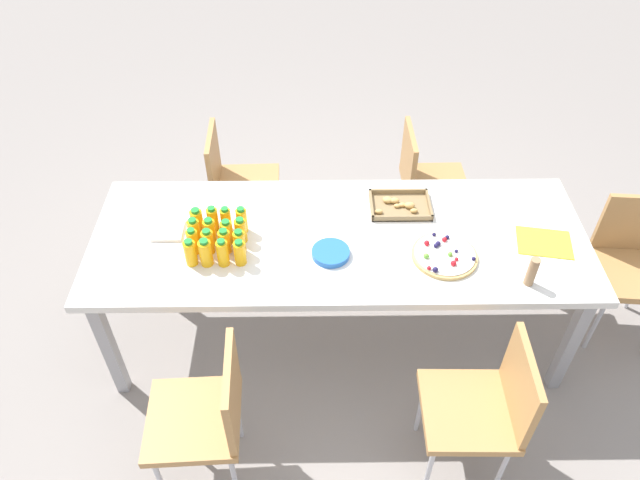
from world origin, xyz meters
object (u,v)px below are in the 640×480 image
(party_table, at_px, (339,245))
(chair_near_left, at_px, (208,412))
(juice_bottle_8, at_px, (194,231))
(chair_end, at_px, (632,258))
(juice_bottle_9, at_px, (210,231))
(juice_bottle_2, at_px, (223,253))
(juice_bottle_0, at_px, (190,253))
(juice_bottle_12, at_px, (197,221))
(plate_stack, at_px, (331,253))
(juice_bottle_6, at_px, (225,242))
(juice_bottle_1, at_px, (206,253))
(napkin_stack, at_px, (168,231))
(juice_bottle_14, at_px, (226,220))
(chair_far_left, at_px, (235,180))
(chair_near_right, at_px, (486,405))
(snack_tray, at_px, (399,205))
(juice_bottle_3, at_px, (240,253))
(juice_bottle_13, at_px, (213,220))
(juice_bottle_5, at_px, (208,242))
(chair_far_right, at_px, (425,178))
(fruit_pizza, at_px, (444,255))
(juice_bottle_15, at_px, (242,220))
(juice_bottle_11, at_px, (241,230))
(paper_folder, at_px, (544,242))
(juice_bottle_4, at_px, (193,241))
(juice_bottle_7, at_px, (239,243))
(cardboard_tube, at_px, (532,272))
(juice_bottle_10, at_px, (227,232))

(party_table, height_order, chair_near_left, chair_near_left)
(juice_bottle_8, bearing_deg, chair_end, 2.78)
(juice_bottle_8, distance_m, juice_bottle_9, 0.08)
(juice_bottle_2, bearing_deg, juice_bottle_0, 178.39)
(juice_bottle_12, bearing_deg, plate_stack, -14.99)
(juice_bottle_6, bearing_deg, juice_bottle_1, -134.82)
(napkin_stack, bearing_deg, chair_near_left, -72.51)
(chair_near_left, height_order, juice_bottle_14, juice_bottle_14)
(chair_far_left, bearing_deg, napkin_stack, -19.07)
(chair_near_right, distance_m, juice_bottle_2, 1.35)
(juice_bottle_14, distance_m, snack_tray, 0.89)
(juice_bottle_12, xyz_separation_m, juice_bottle_14, (0.14, 0.01, 0.00))
(chair_end, distance_m, juice_bottle_3, 2.10)
(juice_bottle_12, height_order, juice_bottle_13, juice_bottle_13)
(juice_bottle_5, height_order, juice_bottle_12, juice_bottle_12)
(chair_far_right, distance_m, fruit_pizza, 0.99)
(chair_far_right, bearing_deg, juice_bottle_14, -57.27)
(juice_bottle_15, xyz_separation_m, snack_tray, (0.80, 0.17, -0.06))
(juice_bottle_0, bearing_deg, party_table, 14.33)
(juice_bottle_9, distance_m, juice_bottle_11, 0.15)
(juice_bottle_15, relative_size, paper_folder, 0.57)
(party_table, bearing_deg, chair_end, 3.06)
(juice_bottle_4, xyz_separation_m, plate_stack, (0.65, -0.03, -0.05))
(chair_end, xyz_separation_m, snack_tray, (-1.27, 0.13, 0.27))
(juice_bottle_8, bearing_deg, juice_bottle_15, 17.75)
(plate_stack, bearing_deg, juice_bottle_4, 177.29)
(juice_bottle_7, bearing_deg, juice_bottle_9, 151.65)
(juice_bottle_8, xyz_separation_m, juice_bottle_14, (0.15, 0.08, 0.00))
(napkin_stack, distance_m, cardboard_tube, 1.74)
(juice_bottle_8, bearing_deg, paper_folder, -1.14)
(juice_bottle_0, xyz_separation_m, plate_stack, (0.65, 0.05, -0.05))
(party_table, distance_m, juice_bottle_8, 0.72)
(juice_bottle_6, bearing_deg, juice_bottle_2, -89.85)
(juice_bottle_6, bearing_deg, juice_bottle_15, 64.68)
(plate_stack, height_order, paper_folder, plate_stack)
(juice_bottle_0, height_order, juice_bottle_15, same)
(juice_bottle_5, xyz_separation_m, juice_bottle_10, (0.08, 0.07, -0.00))
(chair_end, height_order, juice_bottle_13, juice_bottle_13)
(snack_tray, bearing_deg, juice_bottle_8, -166.71)
(juice_bottle_3, height_order, snack_tray, juice_bottle_3)
(juice_bottle_14, bearing_deg, juice_bottle_15, -2.53)
(juice_bottle_5, xyz_separation_m, juice_bottle_15, (0.15, 0.14, 0.01))
(juice_bottle_1, height_order, juice_bottle_13, juice_bottle_1)
(juice_bottle_5, xyz_separation_m, juice_bottle_11, (0.15, 0.07, 0.00))
(juice_bottle_5, bearing_deg, chair_near_left, -86.16)
(chair_near_left, relative_size, cardboard_tube, 5.42)
(juice_bottle_8, bearing_deg, juice_bottle_4, -86.35)
(chair_far_left, height_order, juice_bottle_6, juice_bottle_6)
(juice_bottle_7, xyz_separation_m, cardboard_tube, (1.33, -0.21, 0.01))
(juice_bottle_14, bearing_deg, chair_near_right, -35.75)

